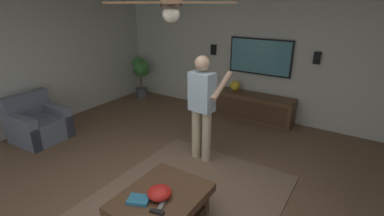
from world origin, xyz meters
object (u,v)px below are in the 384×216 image
Objects in this scene: remote_black at (157,212)px; person_standing at (202,103)px; tv at (260,57)px; ceiling_fan at (170,6)px; media_console at (252,107)px; bowl at (159,193)px; remote_grey at (162,205)px; vase_round at (235,86)px; wall_speaker_left at (317,58)px; potted_plant_tall at (141,71)px; book at (139,200)px; armchair at (38,124)px; remote_white at (160,195)px; wall_speaker_right at (214,50)px; coffee_table at (162,203)px.

person_standing is at bearing 92.18° from remote_black.
ceiling_fan is at bearing 4.63° from tv.
bowl is at bearing 5.08° from media_console.
vase_round is (3.54, 0.84, 0.25)m from remote_grey.
remote_black is 0.68× the size of wall_speaker_left.
potted_plant_tall is (1.75, 2.86, -0.23)m from person_standing.
remote_black is 0.13× the size of ceiling_fan.
book is (-1.66, -0.23, -0.51)m from person_standing.
armchair reaches higher than bowl.
vase_round is at bearing -96.99° from media_console.
armchair is at bearing 140.49° from vase_round.
media_console is 3.41m from bowl.
person_standing reaches higher than vase_round.
ceiling_fan is at bearing -4.28° from remote_white.
remote_white is 1.00× the size of remote_black.
wall_speaker_left reaches higher than remote_black.
tv is at bearing -90.70° from wall_speaker_right.
book is (-0.21, 0.13, 0.12)m from coffee_table.
remote_black is (-0.24, -0.14, 0.12)m from coffee_table.
armchair is 3.22m from bowl.
potted_plant_tall is 2.00m from wall_speaker_right.
remote_grey is at bearing 6.23° from tv.
book is 4.03m from wall_speaker_left.
tv reaches higher than vase_round.
person_standing is 10.93× the size of remote_white.
remote_grey is at bearing 169.98° from wall_speaker_left.
bowl is (-3.39, -0.30, 0.18)m from media_console.
bowl is at bearing -166.63° from coffee_table.
coffee_table is 0.28m from book.
remote_white is (-3.37, -0.29, 0.14)m from media_console.
bowl reaches higher than remote_grey.
wall_speaker_left is (3.84, -0.64, 0.96)m from remote_black.
tv is (3.16, -2.88, 1.01)m from armchair.
wall_speaker_right reaches higher than armchair.
vase_round is (3.61, 0.59, 0.24)m from book.
media_console is at bearing 5.08° from bowl.
potted_plant_tall is at bearing -87.07° from media_console.
vase_round is (0.20, -2.51, -0.04)m from potted_plant_tall.
person_standing reaches higher than armchair.
vase_round is at bearing 175.35° from remote_grey.
remote_white is at bearing -168.18° from vase_round.
coffee_table is at bearing -159.59° from person_standing.
media_console is 1.05m from tv.
remote_black is (-0.67, -3.31, 0.13)m from armchair.
remote_grey is 3.92m from wall_speaker_left.
ceiling_fan is (-0.15, -3.15, 2.03)m from armchair.
book is (-3.56, -0.16, 0.14)m from media_console.
book is 1.00× the size of wall_speaker_right.
coffee_table is at bearing -134.72° from potted_plant_tall.
ceiling_fan reaches higher than potted_plant_tall.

